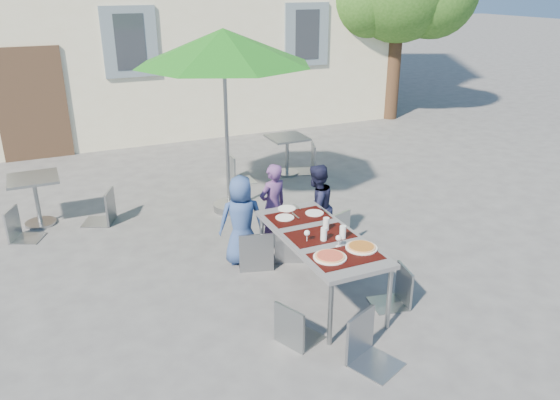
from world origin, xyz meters
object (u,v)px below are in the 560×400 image
dining_table (320,240)px  bg_chair_l_0 (16,206)px  pizza_near_right (361,247)px  chair_4 (398,265)px  pizza_near_left (330,257)px  bg_chair_r_1 (308,141)px  child_1 (273,206)px  child_2 (316,207)px  chair_1 (290,223)px  bg_chair_l_1 (236,151)px  child_0 (241,220)px  chair_0 (255,227)px  patio_umbrella (224,48)px  chair_2 (332,207)px  cafe_table_0 (35,193)px  chair_3 (295,300)px  cafe_table_1 (287,149)px  bg_chair_r_0 (101,187)px  chair_5 (371,312)px

dining_table → bg_chair_l_0: size_ratio=2.16×
pizza_near_right → chair_4: (0.45, -0.06, -0.29)m
pizza_near_left → bg_chair_r_1: 4.87m
child_1 → child_2: size_ratio=1.00×
chair_1 → bg_chair_l_1: size_ratio=0.91×
pizza_near_left → bg_chair_r_1: (2.01, 4.43, -0.18)m
child_0 → chair_0: 0.24m
child_1 → patio_umbrella: size_ratio=0.43×
chair_2 → chair_4: chair_2 is taller
chair_1 → cafe_table_0: (-2.89, 2.52, -0.02)m
patio_umbrella → bg_chair_l_0: size_ratio=3.20×
dining_table → child_0: bearing=115.3°
dining_table → cafe_table_0: dining_table is taller
dining_table → patio_umbrella: (-0.11, 2.77, 1.77)m
chair_3 → bg_chair_l_0: (-2.45, 3.68, 0.01)m
patio_umbrella → chair_4: bearing=-76.5°
pizza_near_right → cafe_table_1: pizza_near_right is taller
child_0 → child_2: size_ratio=0.99×
cafe_table_1 → bg_chair_l_1: bearing=-177.3°
child_1 → bg_chair_r_1: child_1 is taller
chair_2 → chair_1: bearing=-174.8°
chair_3 → patio_umbrella: (0.53, 3.47, 1.98)m
child_1 → cafe_table_0: size_ratio=1.59×
pizza_near_right → bg_chair_l_1: size_ratio=0.35×
pizza_near_right → chair_0: (-0.66, 1.35, -0.21)m
cafe_table_1 → bg_chair_r_0: bearing=-165.4°
child_2 → patio_umbrella: 2.61m
child_1 → chair_1: size_ratio=1.32×
bg_chair_l_0 → cafe_table_1: (4.54, 1.00, -0.02)m
chair_0 → bg_chair_r_0: 2.69m
chair_4 → cafe_table_1: (0.77, 4.51, -0.01)m
bg_chair_r_0 → chair_5: bearing=-67.3°
cafe_table_1 → bg_chair_r_1: size_ratio=0.71×
dining_table → bg_chair_l_0: bearing=136.1°
child_2 → bg_chair_l_0: size_ratio=1.36×
bg_chair_l_0 → chair_1: bearing=-33.4°
pizza_near_right → cafe_table_0: size_ratio=0.46×
chair_0 → child_1: bearing=46.6°
chair_2 → cafe_table_1: (0.75, 3.02, -0.12)m
child_2 → cafe_table_0: bearing=-55.0°
chair_1 → chair_3: (-0.70, -1.60, -0.03)m
dining_table → cafe_table_1: dining_table is taller
pizza_near_left → chair_1: 1.45m
child_1 → cafe_table_1: size_ratio=1.63×
chair_3 → patio_umbrella: bearing=81.3°
child_2 → chair_1: (-0.46, -0.18, -0.07)m
child_0 → child_1: size_ratio=0.99×
chair_2 → pizza_near_right: bearing=-108.0°
pizza_near_right → chair_1: (-0.18, 1.36, -0.25)m
chair_3 → bg_chair_r_1: size_ratio=0.84×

